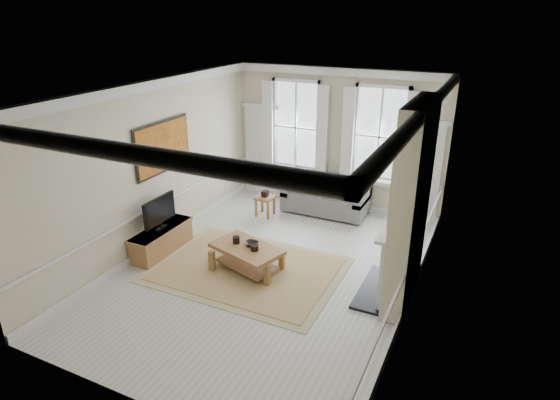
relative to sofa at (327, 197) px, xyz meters
The scene contains 23 objects.
floor 3.13m from the sofa, 89.54° to the right, with size 7.20×7.20×0.00m, color #B7B5AD.
ceiling 4.34m from the sofa, 89.54° to the right, with size 7.20×7.20×0.00m, color white.
back_wall 1.42m from the sofa, 87.12° to the left, with size 5.20×5.20×0.00m, color beige.
left_wall 4.25m from the sofa, 129.65° to the right, with size 7.20×7.20×0.00m, color beige.
right_wall 4.28m from the sofa, 49.82° to the right, with size 7.20×7.20×0.00m, color beige.
window_left 1.89m from the sofa, 156.66° to the left, with size 1.26×0.20×2.20m, color #B2BCC6, non-canonical shape.
window_right 1.92m from the sofa, 22.37° to the left, with size 1.26×0.20×2.20m, color #B2BCC6, non-canonical shape.
door_left 2.22m from the sofa, 167.41° to the left, with size 0.90×0.08×2.30m, color silver.
door_right 2.26m from the sofa, 12.30° to the left, with size 0.90×0.08×2.30m, color silver.
painting 4.14m from the sofa, 132.08° to the right, with size 0.05×1.66×1.06m, color #C77A22.
chimney_breast 4.03m from the sofa, 49.89° to the right, with size 0.35×1.70×3.38m, color beige.
hearth 3.56m from the sofa, 55.15° to the right, with size 0.55×1.50×0.05m, color black.
fireplace 3.68m from the sofa, 52.59° to the right, with size 0.21×1.45×1.33m.
mirror 4.03m from the sofa, 52.46° to the right, with size 0.06×1.26×1.06m, color gold.
sofa is the anchor object (origin of this frame).
side_table 1.51m from the sofa, 144.94° to the right, with size 0.43×0.43×0.49m.
rug 3.33m from the sofa, 96.68° to the right, with size 3.50×2.60×0.02m, color #A57C55.
coffee_table 3.31m from the sofa, 96.68° to the right, with size 1.50×1.12×0.50m.
ceramic_pot_a 3.31m from the sofa, 101.09° to the right, with size 0.14×0.14×0.14m, color black.
ceramic_pot_b 3.35m from the sofa, 93.17° to the right, with size 0.15×0.15×0.11m, color black.
bowl 3.21m from the sofa, 96.00° to the right, with size 0.25×0.25×0.06m, color black.
tv_stand 4.11m from the sofa, 124.33° to the right, with size 0.47×1.47×0.52m, color brown.
tv 4.13m from the sofa, 124.06° to the right, with size 0.08×0.90×0.68m.
Camera 1 is at (3.49, -6.92, 4.63)m, focal length 30.00 mm.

